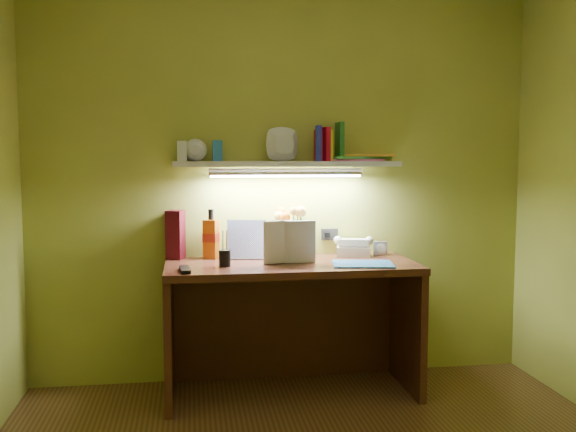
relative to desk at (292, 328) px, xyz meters
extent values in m
cube|color=#35160E|center=(0.00, 0.00, 0.00)|extent=(1.40, 0.60, 0.75)
cube|color=silver|center=(0.58, 0.21, 0.42)|extent=(0.09, 0.06, 0.08)
cube|color=#4F0B17|center=(-0.64, 0.24, 0.52)|extent=(0.12, 0.12, 0.28)
cylinder|color=black|center=(-0.38, -0.06, 0.45)|extent=(0.07, 0.07, 0.15)
cube|color=black|center=(-0.59, -0.19, 0.38)|extent=(0.06, 0.18, 0.02)
cube|color=#2771BB|center=(0.38, -0.13, 0.38)|extent=(0.36, 0.29, 0.01)
imported|color=silver|center=(-0.16, -0.05, 0.50)|extent=(0.18, 0.07, 0.24)
imported|color=silver|center=(-0.04, -0.01, 0.49)|extent=(0.18, 0.03, 0.24)
cube|color=silver|center=(0.00, 0.18, 0.93)|extent=(1.30, 0.25, 0.03)
imported|color=silver|center=(-0.53, 0.17, 0.99)|extent=(0.14, 0.14, 0.10)
imported|color=silver|center=(-0.53, 0.19, 0.98)|extent=(0.10, 0.10, 0.09)
imported|color=silver|center=(-0.01, 0.17, 0.96)|extent=(0.24, 0.24, 0.05)
cube|color=silver|center=(-0.60, 0.21, 1.00)|extent=(0.06, 0.05, 0.12)
cube|color=#2771BB|center=(-0.40, 0.22, 1.00)|extent=(0.06, 0.05, 0.12)
cube|color=#B90B22|center=(0.19, 0.20, 1.03)|extent=(0.03, 0.13, 0.18)
cube|color=yellow|center=(0.23, 0.18, 1.03)|extent=(0.06, 0.11, 0.18)
cube|color=#222AA1|center=(0.19, 0.18, 1.04)|extent=(0.05, 0.15, 0.21)
cube|color=#24712A|center=(0.32, 0.20, 1.05)|extent=(0.03, 0.15, 0.23)
cube|color=#B90B22|center=(0.22, 0.18, 1.04)|extent=(0.06, 0.14, 0.20)
cube|color=pink|center=(0.41, 0.21, 0.95)|extent=(0.31, 0.23, 0.01)
cube|color=#4FC557|center=(0.43, 0.23, 0.96)|extent=(0.37, 0.29, 0.01)
cube|color=gold|center=(0.49, 0.21, 0.97)|extent=(0.35, 0.29, 0.01)
camera|label=1|loc=(-0.55, -3.50, 0.97)|focal=40.00mm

